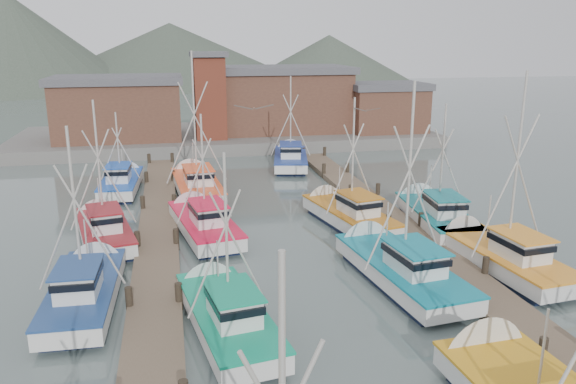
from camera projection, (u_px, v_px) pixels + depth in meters
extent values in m
plane|color=#51615E|center=(308.00, 278.00, 26.52)|extent=(260.00, 260.00, 0.00)
cube|color=brown|center=(157.00, 255.00, 28.86)|extent=(2.20, 46.00, 0.40)
cylinder|color=black|center=(130.00, 304.00, 22.93)|extent=(0.30, 0.30, 1.50)
cylinder|color=black|center=(138.00, 245.00, 29.54)|extent=(0.30, 0.30, 1.50)
cylinder|color=black|center=(143.00, 207.00, 36.15)|extent=(0.30, 0.30, 1.50)
cylinder|color=black|center=(147.00, 181.00, 42.75)|extent=(0.30, 0.30, 1.50)
cylinder|color=black|center=(149.00, 162.00, 49.36)|extent=(0.30, 0.30, 1.50)
cylinder|color=black|center=(179.00, 300.00, 23.32)|extent=(0.30, 0.30, 1.50)
cylinder|color=black|center=(176.00, 242.00, 29.93)|extent=(0.30, 0.30, 1.50)
cylinder|color=black|center=(175.00, 205.00, 36.54)|extent=(0.30, 0.30, 1.50)
cylinder|color=black|center=(173.00, 180.00, 43.15)|extent=(0.30, 0.30, 1.50)
cylinder|color=black|center=(172.00, 161.00, 49.76)|extent=(0.30, 0.30, 1.50)
cube|color=brown|center=(411.00, 236.00, 31.62)|extent=(2.20, 46.00, 0.40)
cylinder|color=black|center=(542.00, 358.00, 19.09)|extent=(0.30, 0.30, 1.50)
cylinder|color=black|center=(445.00, 276.00, 25.70)|extent=(0.30, 0.30, 1.50)
cylinder|color=black|center=(388.00, 227.00, 32.31)|extent=(0.30, 0.30, 1.50)
cylinder|color=black|center=(350.00, 195.00, 38.91)|extent=(0.30, 0.30, 1.50)
cylinder|color=black|center=(324.00, 173.00, 45.52)|extent=(0.30, 0.30, 1.50)
cylinder|color=black|center=(304.00, 156.00, 52.13)|extent=(0.30, 0.30, 1.50)
cylinder|color=black|center=(485.00, 272.00, 26.09)|extent=(0.30, 0.30, 1.50)
cylinder|color=black|center=(420.00, 225.00, 32.70)|extent=(0.30, 0.30, 1.50)
cylinder|color=black|center=(378.00, 194.00, 39.31)|extent=(0.30, 0.30, 1.50)
cylinder|color=black|center=(347.00, 172.00, 45.92)|extent=(0.30, 0.30, 1.50)
cylinder|color=black|center=(325.00, 155.00, 52.53)|extent=(0.30, 0.30, 1.50)
cube|color=slate|center=(227.00, 137.00, 61.29)|extent=(44.00, 16.00, 1.20)
cube|color=brown|center=(119.00, 111.00, 56.35)|extent=(12.00, 8.00, 5.50)
cube|color=#555459|center=(116.00, 80.00, 55.53)|extent=(12.72, 8.48, 0.70)
cube|color=brown|center=(281.00, 102.00, 61.51)|extent=(14.00, 9.00, 6.20)
cube|color=#555459|center=(281.00, 70.00, 60.60)|extent=(14.84, 9.54, 0.70)
cube|color=brown|center=(385.00, 110.00, 61.07)|extent=(8.00, 6.00, 4.50)
cube|color=#555459|center=(386.00, 86.00, 60.39)|extent=(8.48, 6.36, 0.70)
cube|color=maroon|center=(210.00, 99.00, 55.91)|extent=(3.00, 3.00, 8.00)
cube|color=#555459|center=(208.00, 55.00, 54.79)|extent=(3.60, 3.60, 0.50)
cone|color=#4A5547|center=(16.00, 89.00, 127.19)|extent=(110.00, 110.00, 42.00)
cone|color=#4A5547|center=(172.00, 82.00, 148.28)|extent=(140.00, 140.00, 30.00)
cone|color=#4A5547|center=(328.00, 82.00, 146.75)|extent=(90.00, 90.00, 24.00)
cone|color=silver|center=(475.00, 350.00, 19.35)|extent=(3.11, 1.27, 3.05)
cylinder|color=#B9B3AA|center=(543.00, 352.00, 15.98)|extent=(0.08, 0.08, 2.72)
cube|color=#0F1834|center=(228.00, 333.00, 21.44)|extent=(3.20, 6.93, 0.70)
cube|color=silver|center=(228.00, 318.00, 21.27)|extent=(3.63, 7.87, 0.80)
cube|color=#0D9268|center=(228.00, 309.00, 21.17)|extent=(3.72, 7.96, 0.10)
cone|color=silver|center=(206.00, 283.00, 24.73)|extent=(2.51, 1.46, 2.37)
cube|color=silver|center=(234.00, 306.00, 20.20)|extent=(1.87, 2.49, 1.10)
cube|color=black|center=(234.00, 300.00, 20.14)|extent=(2.00, 2.73, 0.28)
cube|color=#0D9268|center=(233.00, 291.00, 20.05)|extent=(2.12, 2.89, 0.07)
cylinder|color=#B9B3AA|center=(226.00, 235.00, 20.24)|extent=(0.12, 0.12, 6.02)
cylinder|color=#B9B3AA|center=(214.00, 255.00, 20.26)|extent=(2.14, 0.42, 4.71)
cylinder|color=#B9B3AA|center=(240.00, 251.00, 20.59)|extent=(2.14, 0.42, 4.71)
cylinder|color=#B9B3AA|center=(218.00, 266.00, 22.08)|extent=(0.07, 0.07, 2.12)
cube|color=#0F1834|center=(401.00, 283.00, 25.85)|extent=(3.34, 7.85, 0.70)
cube|color=silver|center=(402.00, 270.00, 25.68)|extent=(3.80, 8.92, 0.80)
cube|color=#0D7B8E|center=(402.00, 262.00, 25.58)|extent=(3.89, 9.02, 0.10)
cone|color=silver|center=(361.00, 242.00, 29.68)|extent=(2.81, 1.40, 2.71)
cube|color=silver|center=(415.00, 259.00, 24.48)|extent=(2.03, 2.78, 1.10)
cube|color=black|center=(415.00, 254.00, 24.42)|extent=(2.18, 3.05, 0.28)
cube|color=#0D7B8E|center=(416.00, 246.00, 24.33)|extent=(2.31, 3.24, 0.07)
cylinder|color=#B9B3AA|center=(409.00, 176.00, 24.35)|extent=(0.13, 0.13, 8.15)
cylinder|color=#B9B3AA|center=(397.00, 198.00, 24.43)|extent=(2.89, 0.42, 6.37)
cylinder|color=#B9B3AA|center=(419.00, 196.00, 24.77)|extent=(2.89, 0.42, 6.37)
cylinder|color=#B9B3AA|center=(387.00, 227.00, 26.69)|extent=(0.08, 0.08, 2.42)
cube|color=#0F1834|center=(86.00, 307.00, 23.58)|extent=(2.41, 6.84, 0.70)
cube|color=silver|center=(85.00, 293.00, 23.40)|extent=(2.74, 7.77, 0.80)
cube|color=navy|center=(84.00, 284.00, 23.30)|extent=(2.82, 7.85, 0.10)
cone|color=silver|center=(98.00, 261.00, 27.10)|extent=(2.43, 1.18, 2.40)
cube|color=silver|center=(78.00, 281.00, 22.28)|extent=(1.62, 2.36, 1.10)
cube|color=black|center=(78.00, 275.00, 22.22)|extent=(1.73, 2.59, 0.28)
cube|color=navy|center=(77.00, 267.00, 22.12)|extent=(1.84, 2.75, 0.07)
cylinder|color=#B9B3AA|center=(75.00, 209.00, 22.28)|extent=(0.12, 0.12, 6.62)
cylinder|color=#B9B3AA|center=(63.00, 228.00, 22.40)|extent=(2.37, 0.16, 5.18)
cylinder|color=#B9B3AA|center=(91.00, 227.00, 22.58)|extent=(2.37, 0.16, 5.18)
cylinder|color=#B9B3AA|center=(86.00, 245.00, 24.30)|extent=(0.07, 0.07, 2.31)
cube|color=#0F1834|center=(503.00, 270.00, 27.29)|extent=(3.01, 7.25, 0.70)
cube|color=silver|center=(504.00, 258.00, 27.12)|extent=(3.42, 8.24, 0.80)
cube|color=orange|center=(505.00, 251.00, 27.02)|extent=(3.51, 8.32, 0.10)
cone|color=silver|center=(456.00, 234.00, 30.84)|extent=(2.63, 1.35, 2.53)
cube|color=silver|center=(520.00, 246.00, 25.98)|extent=(1.87, 2.56, 1.10)
cube|color=black|center=(521.00, 242.00, 25.92)|extent=(2.00, 2.80, 0.28)
cube|color=orange|center=(522.00, 234.00, 25.83)|extent=(2.12, 2.97, 0.07)
cylinder|color=#B9B3AA|center=(517.00, 165.00, 25.75)|extent=(0.13, 0.13, 8.49)
cylinder|color=#B9B3AA|center=(505.00, 187.00, 25.85)|extent=(3.01, 0.39, 6.63)
cylinder|color=#B9B3AA|center=(524.00, 185.00, 26.16)|extent=(3.01, 0.39, 6.63)
cylinder|color=#B9B3AA|center=(489.00, 218.00, 28.02)|extent=(0.07, 0.07, 2.35)
cube|color=#0F1834|center=(205.00, 235.00, 32.18)|extent=(3.47, 7.33, 0.70)
cube|color=silver|center=(205.00, 225.00, 32.01)|extent=(3.94, 8.33, 0.80)
cube|color=red|center=(204.00, 218.00, 31.91)|extent=(4.03, 8.42, 0.10)
cone|color=silver|center=(190.00, 208.00, 35.63)|extent=(2.65, 1.51, 2.50)
cube|color=silver|center=(208.00, 213.00, 30.90)|extent=(2.00, 2.64, 1.10)
cube|color=black|center=(208.00, 209.00, 30.84)|extent=(2.15, 2.90, 0.28)
cube|color=red|center=(208.00, 203.00, 30.74)|extent=(2.28, 3.07, 0.07)
cylinder|color=#B9B3AA|center=(203.00, 168.00, 30.98)|extent=(0.13, 0.13, 5.93)
cylinder|color=#B9B3AA|center=(194.00, 181.00, 30.98)|extent=(2.11, 0.45, 4.64)
cylinder|color=#B9B3AA|center=(212.00, 179.00, 31.34)|extent=(2.11, 0.45, 4.64)
cylinder|color=#B9B3AA|center=(198.00, 191.00, 32.88)|extent=(0.08, 0.08, 2.23)
cube|color=#0F1834|center=(350.00, 226.00, 33.82)|extent=(3.57, 7.27, 0.70)
cube|color=silver|center=(350.00, 215.00, 33.65)|extent=(4.06, 8.26, 0.80)
cube|color=#BF6F14|center=(350.00, 209.00, 33.55)|extent=(4.15, 8.35, 0.10)
cone|color=silver|center=(321.00, 201.00, 37.20)|extent=(2.64, 1.56, 2.47)
cube|color=silver|center=(358.00, 204.00, 32.55)|extent=(2.03, 2.64, 1.10)
cube|color=black|center=(358.00, 201.00, 32.49)|extent=(2.17, 2.89, 0.28)
cube|color=#BF6F14|center=(359.00, 195.00, 32.40)|extent=(2.31, 3.06, 0.07)
cylinder|color=#B9B3AA|center=(353.00, 155.00, 32.53)|extent=(0.13, 0.13, 6.65)
cylinder|color=#B9B3AA|center=(345.00, 169.00, 32.54)|extent=(2.35, 0.54, 5.20)
cylinder|color=#B9B3AA|center=(360.00, 167.00, 32.92)|extent=(2.35, 0.54, 5.20)
cylinder|color=#B9B3AA|center=(339.00, 184.00, 34.49)|extent=(0.08, 0.08, 2.21)
cube|color=#0F1834|center=(105.00, 242.00, 31.05)|extent=(3.46, 6.89, 0.70)
cube|color=silver|center=(104.00, 231.00, 30.88)|extent=(3.93, 7.83, 0.80)
cube|color=maroon|center=(104.00, 225.00, 30.78)|extent=(4.02, 7.92, 0.10)
cone|color=silver|center=(98.00, 215.00, 34.22)|extent=(2.51, 1.56, 2.34)
cube|color=silver|center=(105.00, 220.00, 29.83)|extent=(1.94, 2.51, 1.10)
cube|color=black|center=(104.00, 215.00, 29.77)|extent=(2.08, 2.75, 0.28)
cube|color=maroon|center=(104.00, 209.00, 29.68)|extent=(2.21, 2.92, 0.07)
cylinder|color=#B9B3AA|center=(99.00, 164.00, 29.74)|extent=(0.13, 0.13, 6.81)
cylinder|color=#B9B3AA|center=(90.00, 180.00, 29.75)|extent=(2.40, 0.58, 5.32)
cylinder|color=#B9B3AA|center=(110.00, 178.00, 30.15)|extent=(2.40, 0.58, 5.32)
cylinder|color=#B9B3AA|center=(99.00, 197.00, 31.65)|extent=(0.08, 0.08, 2.25)
cube|color=#0F1834|center=(436.00, 226.00, 33.74)|extent=(3.09, 7.40, 0.70)
cube|color=silver|center=(437.00, 216.00, 33.56)|extent=(3.51, 8.40, 0.80)
cube|color=#107379|center=(437.00, 210.00, 33.46)|extent=(3.60, 8.49, 0.10)
cone|color=silver|center=(415.00, 200.00, 37.52)|extent=(2.68, 1.36, 2.58)
cube|color=silver|center=(444.00, 205.00, 32.37)|extent=(1.91, 2.61, 1.10)
cube|color=black|center=(445.00, 202.00, 32.31)|extent=(2.04, 2.86, 0.28)
cube|color=#107379|center=(445.00, 196.00, 32.22)|extent=(2.17, 3.04, 0.07)
cylinder|color=#B9B3AA|center=(442.00, 158.00, 32.47)|extent=(0.13, 0.13, 6.31)
cylinder|color=#B9B3AA|center=(432.00, 171.00, 32.61)|extent=(2.26, 0.32, 4.94)
cylinder|color=#B9B3AA|center=(450.00, 171.00, 32.72)|extent=(2.26, 0.32, 4.94)
cylinder|color=#B9B3AA|center=(430.00, 184.00, 34.55)|extent=(0.08, 0.08, 2.39)
cube|color=#0F1834|center=(197.00, 194.00, 40.76)|extent=(3.09, 7.84, 0.70)
cube|color=silver|center=(197.00, 185.00, 40.59)|extent=(3.51, 8.91, 0.80)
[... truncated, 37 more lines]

